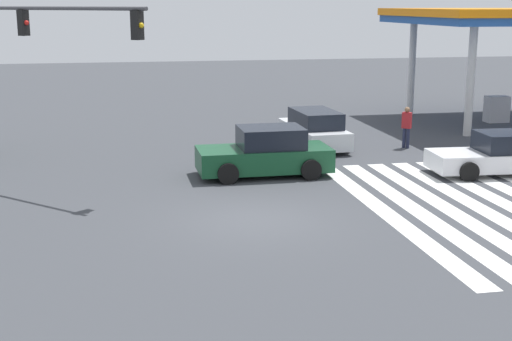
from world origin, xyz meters
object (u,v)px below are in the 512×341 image
(pedestrian, at_px, (407,125))
(traffic_signal_mast, at_px, (29,49))
(car_1, at_px, (266,153))
(car_2, at_px, (314,129))
(car_3, at_px, (501,155))

(pedestrian, bearing_deg, traffic_signal_mast, -38.43)
(car_1, height_order, car_2, car_1)
(traffic_signal_mast, bearing_deg, car_1, 35.18)
(traffic_signal_mast, height_order, car_1, traffic_signal_mast)
(car_1, xyz_separation_m, pedestrian, (3.53, -6.63, 0.18))
(car_1, distance_m, car_2, 5.43)
(traffic_signal_mast, height_order, car_2, traffic_signal_mast)
(traffic_signal_mast, xyz_separation_m, car_1, (-1.33, -7.71, -3.56))
(car_2, distance_m, pedestrian, 3.77)
(car_2, height_order, car_3, car_2)
(car_2, height_order, pedestrian, pedestrian)
(traffic_signal_mast, xyz_separation_m, car_3, (-2.68, -15.80, -3.68))
(car_3, bearing_deg, car_2, -45.44)
(car_1, xyz_separation_m, car_3, (-1.34, -8.09, -0.12))
(traffic_signal_mast, bearing_deg, car_3, 35.39)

